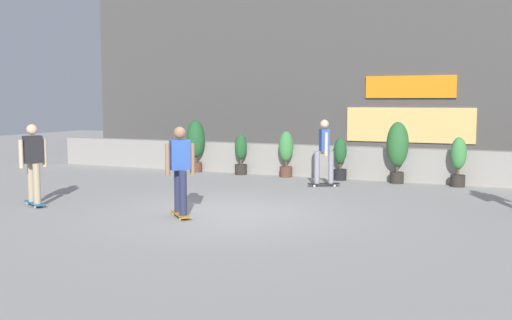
% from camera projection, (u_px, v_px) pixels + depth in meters
% --- Properties ---
extents(ground_plane, '(48.00, 48.00, 0.00)m').
position_uv_depth(ground_plane, '(225.00, 213.00, 11.41)').
color(ground_plane, '#9E9B96').
extents(planter_wall, '(18.00, 0.40, 0.90)m').
position_uv_depth(planter_wall, '(320.00, 161.00, 16.83)').
color(planter_wall, gray).
rests_on(planter_wall, ground).
extents(building_backdrop, '(20.00, 2.08, 6.50)m').
position_uv_depth(building_backdrop, '(356.00, 69.00, 20.18)').
color(building_backdrop, '#4C4947').
rests_on(building_backdrop, ground).
extents(potted_plant_0, '(0.55, 0.55, 1.58)m').
position_uv_depth(potted_plant_0, '(196.00, 142.00, 17.90)').
color(potted_plant_0, brown).
rests_on(potted_plant_0, ground).
extents(potted_plant_1, '(0.36, 0.36, 1.18)m').
position_uv_depth(potted_plant_1, '(241.00, 153.00, 17.32)').
color(potted_plant_1, '#2D2823').
rests_on(potted_plant_1, ground).
extents(potted_plant_2, '(0.42, 0.42, 1.31)m').
position_uv_depth(potted_plant_2, '(286.00, 152.00, 16.73)').
color(potted_plant_2, brown).
rests_on(potted_plant_2, ground).
extents(potted_plant_3, '(0.36, 0.36, 1.17)m').
position_uv_depth(potted_plant_3, '(340.00, 158.00, 16.11)').
color(potted_plant_3, black).
rests_on(potted_plant_3, ground).
extents(potted_plant_4, '(0.57, 0.57, 1.62)m').
position_uv_depth(potted_plant_4, '(397.00, 147.00, 15.45)').
color(potted_plant_4, '#2D2823').
rests_on(potted_plant_4, ground).
extents(potted_plant_5, '(0.39, 0.39, 1.26)m').
position_uv_depth(potted_plant_5, '(458.00, 160.00, 14.86)').
color(potted_plant_5, '#2D2823').
rests_on(potted_plant_5, ground).
extents(skater_foreground, '(0.80, 0.55, 1.70)m').
position_uv_depth(skater_foreground, '(33.00, 161.00, 12.12)').
color(skater_foreground, '#266699').
rests_on(skater_foreground, ground).
extents(skater_mid_plaza, '(0.72, 0.70, 1.70)m').
position_uv_depth(skater_mid_plaza, '(180.00, 167.00, 10.92)').
color(skater_mid_plaza, '#BF8C26').
rests_on(skater_mid_plaza, ground).
extents(skater_by_wall_left, '(0.80, 0.57, 1.70)m').
position_uv_depth(skater_by_wall_left, '(324.00, 149.00, 14.90)').
color(skater_by_wall_left, black).
rests_on(skater_by_wall_left, ground).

